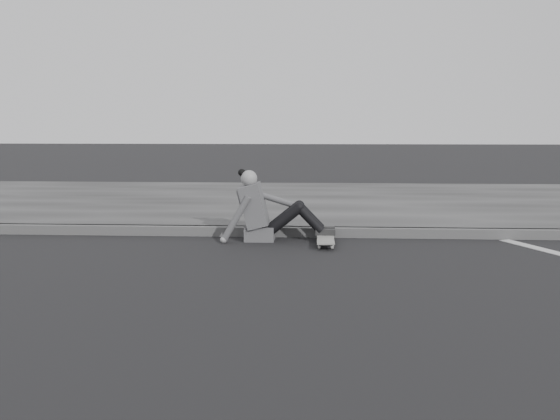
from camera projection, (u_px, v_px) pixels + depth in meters
The scene contains 5 objects.
ground at pixel (262, 289), 5.37m from camera, with size 80.00×80.00×0.00m, color black.
curb at pixel (279, 232), 7.92m from camera, with size 24.00×0.16×0.12m, color #464646.
sidewalk at pixel (290, 202), 10.90m from camera, with size 24.00×6.00×0.12m, color #323232.
skateboard at pixel (325, 239), 7.36m from camera, with size 0.20×0.78×0.09m.
seated_woman at pixel (265, 211), 7.60m from camera, with size 1.38×0.46×0.88m.
Camera 1 is at (0.46, -5.21, 1.41)m, focal length 40.00 mm.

